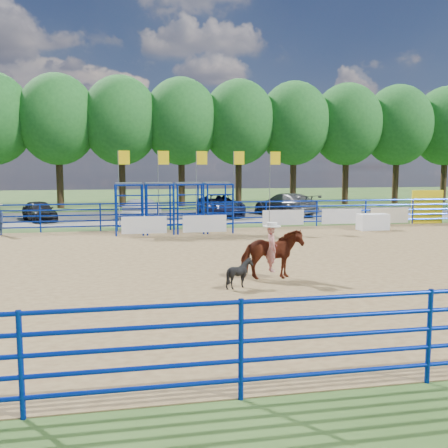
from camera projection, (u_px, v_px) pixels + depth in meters
The scene contains 13 objects.
ground at pixel (261, 263), 17.59m from camera, with size 120.00×120.00×0.00m, color #406126.
arena_dirt at pixel (261, 263), 17.59m from camera, with size 30.00×20.00×0.02m, color olive.
gravel_strip at pixel (196, 216), 34.17m from camera, with size 40.00×10.00×0.01m, color slate.
announcer_table at pixel (373, 222), 26.67m from camera, with size 1.61×0.75×0.86m, color white.
horse_and_rider at pixel (272, 251), 14.89m from camera, with size 1.82×0.87×2.40m.
calf at pixel (240, 273), 13.86m from camera, with size 0.67×0.75×0.83m, color black.
car_a at pixel (39, 211), 31.22m from camera, with size 1.51×3.76×1.28m, color black.
car_b at pixel (143, 208), 33.21m from camera, with size 1.32×3.78×1.25m, color #95989E.
car_c at pixel (220, 205), 34.31m from camera, with size 2.50×5.42×1.51m, color #141834.
car_d at pixel (285, 204), 34.89m from camera, with size 2.17×5.35×1.55m, color #525254.
perimeter_fence at pixel (261, 242), 17.50m from camera, with size 30.10×20.10×1.50m.
chute_assembly at pixel (180, 208), 25.71m from camera, with size 19.32×2.41×4.20m.
treeline at pixel (181, 117), 42.10m from camera, with size 56.40×6.40×11.24m.
Camera 1 is at (-4.55, -16.76, 3.37)m, focal length 40.00 mm.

